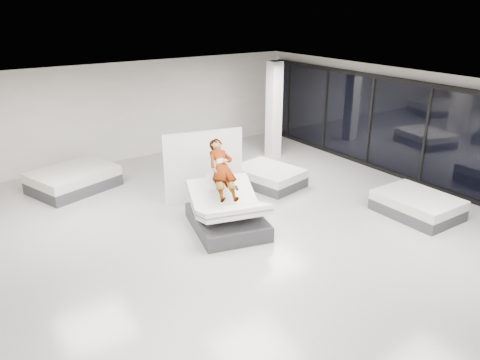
{
  "coord_description": "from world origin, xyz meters",
  "views": [
    {
      "loc": [
        -5.55,
        -7.59,
        4.99
      ],
      "look_at": [
        0.29,
        1.04,
        1.0
      ],
      "focal_mm": 35.0,
      "sensor_mm": 36.0,
      "label": 1
    }
  ],
  "objects_px": {
    "hero_bed": "(227,213)",
    "remote": "(237,188)",
    "flat_bed_right_far": "(269,177)",
    "person": "(223,176)",
    "divider_panel": "(204,167)",
    "flat_bed_left_far": "(73,179)",
    "flat_bed_right_near": "(417,205)",
    "column": "(274,110)"
  },
  "relations": [
    {
      "from": "remote",
      "to": "flat_bed_left_far",
      "type": "distance_m",
      "value": 5.27
    },
    {
      "from": "divider_panel",
      "to": "column",
      "type": "relative_size",
      "value": 0.66
    },
    {
      "from": "flat_bed_right_far",
      "to": "column",
      "type": "bearing_deg",
      "value": 49.59
    },
    {
      "from": "hero_bed",
      "to": "flat_bed_right_far",
      "type": "height_order",
      "value": "hero_bed"
    },
    {
      "from": "person",
      "to": "remote",
      "type": "xyz_separation_m",
      "value": [
        0.13,
        -0.39,
        -0.2
      ]
    },
    {
      "from": "remote",
      "to": "hero_bed",
      "type": "bearing_deg",
      "value": 167.84
    },
    {
      "from": "divider_panel",
      "to": "person",
      "type": "bearing_deg",
      "value": -90.44
    },
    {
      "from": "flat_bed_right_far",
      "to": "flat_bed_left_far",
      "type": "relative_size",
      "value": 0.82
    },
    {
      "from": "person",
      "to": "column",
      "type": "relative_size",
      "value": 0.53
    },
    {
      "from": "remote",
      "to": "divider_panel",
      "type": "distance_m",
      "value": 1.84
    },
    {
      "from": "flat_bed_right_near",
      "to": "hero_bed",
      "type": "bearing_deg",
      "value": 155.01
    },
    {
      "from": "hero_bed",
      "to": "column",
      "type": "bearing_deg",
      "value": 41.37
    },
    {
      "from": "flat_bed_right_near",
      "to": "flat_bed_left_far",
      "type": "xyz_separation_m",
      "value": [
        -6.58,
        6.51,
        0.04
      ]
    },
    {
      "from": "person",
      "to": "divider_panel",
      "type": "xyz_separation_m",
      "value": [
        0.32,
        1.43,
        -0.26
      ]
    },
    {
      "from": "hero_bed",
      "to": "flat_bed_left_far",
      "type": "relative_size",
      "value": 0.91
    },
    {
      "from": "divider_panel",
      "to": "flat_bed_right_far",
      "type": "height_order",
      "value": "divider_panel"
    },
    {
      "from": "remote",
      "to": "column",
      "type": "xyz_separation_m",
      "value": [
        4.08,
        3.87,
        0.59
      ]
    },
    {
      "from": "flat_bed_right_far",
      "to": "hero_bed",
      "type": "bearing_deg",
      "value": -146.04
    },
    {
      "from": "remote",
      "to": "flat_bed_right_far",
      "type": "bearing_deg",
      "value": 52.19
    },
    {
      "from": "flat_bed_right_near",
      "to": "column",
      "type": "bearing_deg",
      "value": 90.33
    },
    {
      "from": "divider_panel",
      "to": "flat_bed_left_far",
      "type": "bearing_deg",
      "value": 146.0
    },
    {
      "from": "column",
      "to": "flat_bed_right_near",
      "type": "bearing_deg",
      "value": -89.67
    },
    {
      "from": "column",
      "to": "remote",
      "type": "bearing_deg",
      "value": -136.5
    },
    {
      "from": "flat_bed_right_near",
      "to": "flat_bed_left_far",
      "type": "relative_size",
      "value": 0.74
    },
    {
      "from": "person",
      "to": "flat_bed_right_near",
      "type": "bearing_deg",
      "value": -14.14
    },
    {
      "from": "hero_bed",
      "to": "divider_panel",
      "type": "relative_size",
      "value": 1.11
    },
    {
      "from": "hero_bed",
      "to": "flat_bed_left_far",
      "type": "bearing_deg",
      "value": 116.72
    },
    {
      "from": "remote",
      "to": "flat_bed_left_far",
      "type": "bearing_deg",
      "value": 132.58
    },
    {
      "from": "hero_bed",
      "to": "remote",
      "type": "xyz_separation_m",
      "value": [
        0.2,
        -0.1,
        0.63
      ]
    },
    {
      "from": "divider_panel",
      "to": "hero_bed",
      "type": "bearing_deg",
      "value": -90.74
    },
    {
      "from": "divider_panel",
      "to": "flat_bed_right_far",
      "type": "xyz_separation_m",
      "value": [
        2.11,
        -0.03,
        -0.7
      ]
    },
    {
      "from": "flat_bed_right_far",
      "to": "person",
      "type": "bearing_deg",
      "value": -150.15
    },
    {
      "from": "divider_panel",
      "to": "flat_bed_right_far",
      "type": "distance_m",
      "value": 2.23
    },
    {
      "from": "divider_panel",
      "to": "column",
      "type": "distance_m",
      "value": 4.44
    },
    {
      "from": "remote",
      "to": "divider_panel",
      "type": "xyz_separation_m",
      "value": [
        0.19,
        1.83,
        -0.06
      ]
    },
    {
      "from": "flat_bed_left_far",
      "to": "person",
      "type": "bearing_deg",
      "value": -60.91
    },
    {
      "from": "hero_bed",
      "to": "remote",
      "type": "distance_m",
      "value": 0.67
    },
    {
      "from": "flat_bed_left_far",
      "to": "column",
      "type": "relative_size",
      "value": 0.8
    },
    {
      "from": "remote",
      "to": "column",
      "type": "bearing_deg",
      "value": 57.88
    },
    {
      "from": "hero_bed",
      "to": "flat_bed_left_far",
      "type": "height_order",
      "value": "hero_bed"
    },
    {
      "from": "divider_panel",
      "to": "flat_bed_right_near",
      "type": "relative_size",
      "value": 1.11
    },
    {
      "from": "flat_bed_left_far",
      "to": "column",
      "type": "distance_m",
      "value": 6.71
    }
  ]
}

